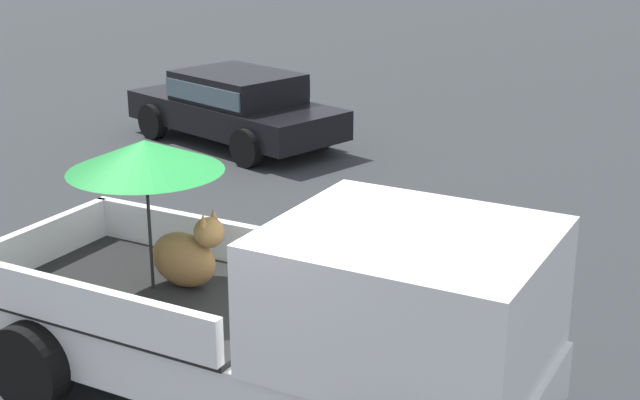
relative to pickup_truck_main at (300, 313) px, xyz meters
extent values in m
cylinder|color=black|center=(1.15, 1.19, -0.58)|extent=(0.84, 0.41, 0.80)
cylinder|color=black|center=(-2.30, 0.59, -0.58)|extent=(0.84, 0.41, 0.80)
cylinder|color=black|center=(-1.97, -1.34, -0.58)|extent=(0.84, 0.41, 0.80)
cube|color=white|center=(-0.41, -0.07, -0.41)|extent=(5.23, 2.62, 0.50)
cube|color=white|center=(0.97, 0.16, 0.38)|extent=(2.39, 2.19, 1.08)
cube|color=#4C606B|center=(1.95, 0.33, 0.58)|extent=(0.35, 1.71, 0.64)
cube|color=black|center=(-1.55, -0.27, -0.13)|extent=(3.07, 2.29, 0.06)
cube|color=white|center=(-1.70, 0.64, 0.10)|extent=(2.78, 0.57, 0.40)
cube|color=white|center=(-1.39, -1.18, 0.10)|extent=(2.78, 0.57, 0.40)
cube|color=white|center=(-2.88, -0.50, 0.10)|extent=(0.41, 1.83, 0.40)
ellipsoid|color=olive|center=(-1.35, -0.04, 0.16)|extent=(0.72, 0.43, 0.52)
sphere|color=olive|center=(-1.06, 0.01, 0.48)|extent=(0.32, 0.32, 0.28)
cone|color=olive|center=(-1.07, 0.09, 0.62)|extent=(0.10, 0.10, 0.12)
cone|color=olive|center=(-1.04, -0.06, 0.62)|extent=(0.10, 0.10, 0.12)
cylinder|color=black|center=(-1.54, -0.25, 0.48)|extent=(0.03, 0.03, 1.17)
cone|color=#19722D|center=(-1.54, -0.25, 1.16)|extent=(1.61, 1.61, 0.28)
cylinder|color=black|center=(-8.33, 5.76, -0.65)|extent=(0.68, 0.30, 0.66)
cylinder|color=black|center=(-8.13, 7.51, -0.65)|extent=(0.68, 0.30, 0.66)
cylinder|color=black|center=(-5.65, 5.45, -0.65)|extent=(0.68, 0.30, 0.66)
cylinder|color=black|center=(-5.45, 7.19, -0.65)|extent=(0.68, 0.30, 0.66)
cube|color=black|center=(-6.89, 6.48, -0.43)|extent=(4.48, 2.25, 0.52)
cube|color=black|center=(-6.79, 6.47, 0.07)|extent=(2.27, 1.83, 0.56)
cube|color=#4C606B|center=(-6.79, 6.47, 0.07)|extent=(2.22, 1.91, 0.32)
camera|label=1|loc=(4.42, -5.32, 3.29)|focal=50.95mm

